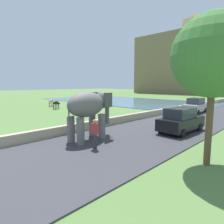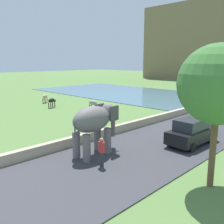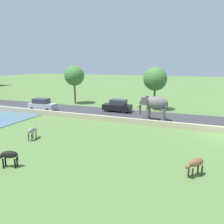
{
  "view_description": "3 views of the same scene",
  "coord_description": "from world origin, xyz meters",
  "px_view_note": "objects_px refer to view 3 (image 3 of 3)",
  "views": [
    {
      "loc": [
        12.65,
        -0.42,
        3.42
      ],
      "look_at": [
        1.41,
        11.1,
        1.16
      ],
      "focal_mm": 31.54,
      "sensor_mm": 36.0,
      "label": 1
    },
    {
      "loc": [
        14.19,
        -2.28,
        5.53
      ],
      "look_at": [
        0.9,
        11.0,
        1.7
      ],
      "focal_mm": 40.34,
      "sensor_mm": 36.0,
      "label": 2
    },
    {
      "loc": [
        -21.78,
        2.56,
        6.65
      ],
      "look_at": [
        -1.74,
        10.4,
        1.9
      ],
      "focal_mm": 34.77,
      "sensor_mm": 36.0,
      "label": 3
    }
  ],
  "objects_px": {
    "person_beside_elephant": "(164,112)",
    "cow_grey": "(32,131)",
    "elephant": "(154,104)",
    "cow_brown": "(195,164)",
    "cow_black": "(9,155)",
    "car_black": "(117,106)",
    "car_silver": "(42,105)"
  },
  "relations": [
    {
      "from": "elephant",
      "to": "cow_grey",
      "type": "height_order",
      "value": "elephant"
    },
    {
      "from": "elephant",
      "to": "cow_brown",
      "type": "bearing_deg",
      "value": -158.5
    },
    {
      "from": "car_black",
      "to": "cow_grey",
      "type": "height_order",
      "value": "car_black"
    },
    {
      "from": "cow_black",
      "to": "person_beside_elephant",
      "type": "bearing_deg",
      "value": -23.93
    },
    {
      "from": "car_black",
      "to": "cow_grey",
      "type": "relative_size",
      "value": 2.85
    },
    {
      "from": "elephant",
      "to": "cow_grey",
      "type": "bearing_deg",
      "value": 139.53
    },
    {
      "from": "elephant",
      "to": "cow_brown",
      "type": "relative_size",
      "value": 2.84
    },
    {
      "from": "cow_black",
      "to": "cow_brown",
      "type": "distance_m",
      "value": 11.81
    },
    {
      "from": "person_beside_elephant",
      "to": "car_black",
      "type": "height_order",
      "value": "car_black"
    },
    {
      "from": "car_black",
      "to": "person_beside_elephant",
      "type": "bearing_deg",
      "value": -103.24
    },
    {
      "from": "car_silver",
      "to": "cow_grey",
      "type": "xyz_separation_m",
      "value": [
        -10.48,
        -7.32,
        -0.06
      ]
    },
    {
      "from": "elephant",
      "to": "cow_black",
      "type": "relative_size",
      "value": 2.5
    },
    {
      "from": "cow_brown",
      "to": "car_silver",
      "type": "bearing_deg",
      "value": 59.9
    },
    {
      "from": "car_black",
      "to": "elephant",
      "type": "bearing_deg",
      "value": -118.89
    },
    {
      "from": "person_beside_elephant",
      "to": "cow_grey",
      "type": "distance_m",
      "value": 15.59
    },
    {
      "from": "cow_black",
      "to": "cow_grey",
      "type": "xyz_separation_m",
      "value": [
        4.89,
        2.35,
        0.0
      ]
    },
    {
      "from": "elephant",
      "to": "person_beside_elephant",
      "type": "bearing_deg",
      "value": -30.55
    },
    {
      "from": "cow_black",
      "to": "cow_grey",
      "type": "bearing_deg",
      "value": 25.65
    },
    {
      "from": "cow_grey",
      "to": "cow_brown",
      "type": "relative_size",
      "value": 1.15
    },
    {
      "from": "car_silver",
      "to": "cow_black",
      "type": "bearing_deg",
      "value": -147.83
    },
    {
      "from": "person_beside_elephant",
      "to": "cow_grey",
      "type": "relative_size",
      "value": 1.15
    },
    {
      "from": "person_beside_elephant",
      "to": "car_black",
      "type": "relative_size",
      "value": 0.4
    },
    {
      "from": "elephant",
      "to": "cow_black",
      "type": "height_order",
      "value": "elephant"
    },
    {
      "from": "person_beside_elephant",
      "to": "cow_black",
      "type": "distance_m",
      "value": 18.55
    },
    {
      "from": "car_silver",
      "to": "cow_black",
      "type": "xyz_separation_m",
      "value": [
        -15.38,
        -9.67,
        -0.06
      ]
    },
    {
      "from": "person_beside_elephant",
      "to": "car_silver",
      "type": "relative_size",
      "value": 0.4
    },
    {
      "from": "elephant",
      "to": "cow_black",
      "type": "xyz_separation_m",
      "value": [
        -15.36,
        6.58,
        -1.2
      ]
    },
    {
      "from": "person_beside_elephant",
      "to": "cow_brown",
      "type": "distance_m",
      "value": 14.31
    },
    {
      "from": "car_silver",
      "to": "cow_brown",
      "type": "relative_size",
      "value": 3.29
    },
    {
      "from": "person_beside_elephant",
      "to": "cow_black",
      "type": "height_order",
      "value": "person_beside_elephant"
    },
    {
      "from": "car_black",
      "to": "cow_brown",
      "type": "relative_size",
      "value": 3.28
    },
    {
      "from": "person_beside_elephant",
      "to": "cow_brown",
      "type": "height_order",
      "value": "person_beside_elephant"
    }
  ]
}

